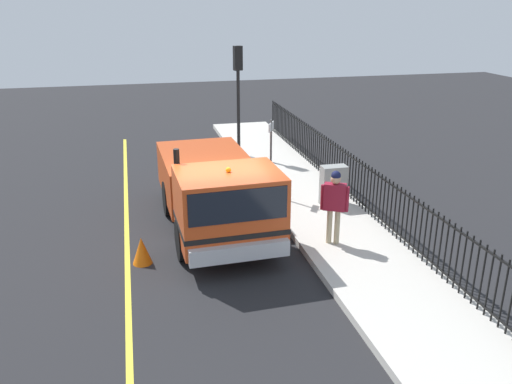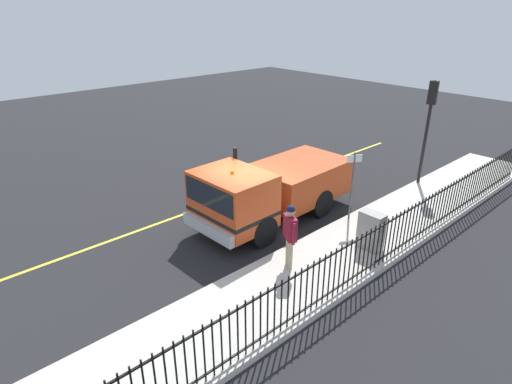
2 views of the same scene
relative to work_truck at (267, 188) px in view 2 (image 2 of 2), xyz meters
The scene contains 10 objects.
ground_plane 1.35m from the work_truck, 102.21° to the right, with size 54.32×54.32×0.00m, color #232326.
sidewalk_slab 3.29m from the work_truck, 11.56° to the right, with size 2.54×24.69×0.17m, color beige.
lane_marking 2.65m from the work_truck, 164.77° to the right, with size 0.12×22.22×0.01m, color yellow.
work_truck is the anchor object (origin of this frame).
worker_standing 2.99m from the work_truck, 31.80° to the right, with size 0.60×0.44×1.82m.
iron_fence 4.21m from the work_truck, ahead, with size 0.04×21.02×1.35m.
traffic_light_near 7.02m from the work_truck, 73.53° to the left, with size 0.33×0.26×3.97m.
utility_cabinet 3.60m from the work_truck, 13.25° to the left, with size 0.71×0.39×1.14m, color gray.
traffic_cone 2.46m from the work_truck, 147.63° to the right, with size 0.45×0.45×0.64m, color orange.
street_sign 2.77m from the work_truck, 44.90° to the left, with size 0.27×0.45×2.29m.
Camera 2 is at (9.27, -8.15, 6.69)m, focal length 29.83 mm.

